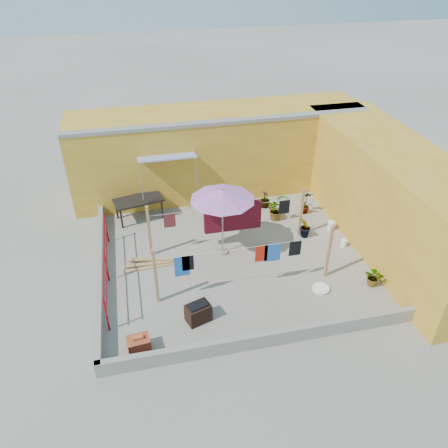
{
  "coord_description": "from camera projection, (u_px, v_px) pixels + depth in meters",
  "views": [
    {
      "loc": [
        -2.67,
        -10.58,
        8.59
      ],
      "look_at": [
        -0.23,
        0.3,
        1.16
      ],
      "focal_mm": 35.0,
      "sensor_mm": 36.0,
      "label": 1
    }
  ],
  "objects": [
    {
      "name": "parapet_left",
      "position": [
        100.0,
        271.0,
        12.98
      ],
      "size": [
        0.16,
        7.3,
        0.44
      ],
      "primitive_type": "cube",
      "color": "gray",
      "rests_on": "ground"
    },
    {
      "name": "plant_back_a",
      "position": [
        276.0,
        210.0,
        15.57
      ],
      "size": [
        0.7,
        0.61,
        0.78
      ],
      "primitive_type": "imported",
      "rotation": [
        0.0,
        0.0,
        0.0
      ],
      "color": "#235C1A",
      "rests_on": "ground"
    },
    {
      "name": "parapet_front",
      "position": [
        267.0,
        339.0,
        10.81
      ],
      "size": [
        8.3,
        0.16,
        0.44
      ],
      "primitive_type": "cube",
      "color": "gray",
      "rests_on": "ground"
    },
    {
      "name": "plant_right_a",
      "position": [
        306.0,
        202.0,
        15.86
      ],
      "size": [
        0.55,
        0.42,
        0.94
      ],
      "primitive_type": "imported",
      "rotation": [
        0.0,
        0.0,
        2.96
      ],
      "color": "#235C1A",
      "rests_on": "ground"
    },
    {
      "name": "lumber_pile",
      "position": [
        157.0,
        263.0,
        13.57
      ],
      "size": [
        2.07,
        0.59,
        0.12
      ],
      "color": "tan",
      "rests_on": "ground"
    },
    {
      "name": "water_jug_b",
      "position": [
        331.0,
        226.0,
        15.12
      ],
      "size": [
        0.24,
        0.24,
        0.37
      ],
      "color": "white",
      "rests_on": "ground"
    },
    {
      "name": "clothesline_rig",
      "position": [
        233.0,
        222.0,
        13.74
      ],
      "size": [
        5.09,
        2.35,
        1.8
      ],
      "color": "tan",
      "rests_on": "ground"
    },
    {
      "name": "red_railing",
      "position": [
        106.0,
        261.0,
        12.58
      ],
      "size": [
        0.05,
        4.2,
        1.1
      ],
      "color": "#A6101E",
      "rests_on": "ground"
    },
    {
      "name": "patio_umbrella",
      "position": [
        222.0,
        195.0,
        12.94
      ],
      "size": [
        2.42,
        2.42,
        2.37
      ],
      "color": "gray",
      "rests_on": "ground"
    },
    {
      "name": "brick_stack",
      "position": [
        139.0,
        344.0,
        10.69
      ],
      "size": [
        0.59,
        0.46,
        0.48
      ],
      "color": "#983723",
      "rests_on": "ground"
    },
    {
      "name": "wall_back",
      "position": [
        218.0,
        151.0,
        16.85
      ],
      "size": [
        11.0,
        3.27,
        3.21
      ],
      "color": "gold",
      "rests_on": "ground"
    },
    {
      "name": "plant_right_c",
      "position": [
        374.0,
        277.0,
        12.65
      ],
      "size": [
        0.71,
        0.71,
        0.6
      ],
      "primitive_type": "imported",
      "rotation": [
        0.0,
        0.0,
        5.55
      ],
      "color": "#235C1A",
      "rests_on": "ground"
    },
    {
      "name": "outdoor_table",
      "position": [
        138.0,
        201.0,
        15.43
      ],
      "size": [
        1.84,
        1.2,
        0.79
      ],
      "color": "black",
      "rests_on": "ground"
    },
    {
      "name": "plant_back_b",
      "position": [
        265.0,
        199.0,
        16.29
      ],
      "size": [
        0.47,
        0.47,
        0.68
      ],
      "primitive_type": "imported",
      "rotation": [
        0.0,
        0.0,
        1.85
      ],
      "color": "#235C1A",
      "rests_on": "ground"
    },
    {
      "name": "water_jug_a",
      "position": [
        344.0,
        243.0,
        14.32
      ],
      "size": [
        0.19,
        0.19,
        0.3
      ],
      "color": "white",
      "rests_on": "ground"
    },
    {
      "name": "ground",
      "position": [
        233.0,
        259.0,
        13.84
      ],
      "size": [
        80.0,
        80.0,
        0.0
      ],
      "primitive_type": "plane",
      "color": "#9E998E",
      "rests_on": "ground"
    },
    {
      "name": "plant_right_b",
      "position": [
        305.0,
        227.0,
        14.61
      ],
      "size": [
        0.48,
        0.53,
        0.8
      ],
      "primitive_type": "imported",
      "rotation": [
        0.0,
        0.0,
        4.37
      ],
      "color": "#235C1A",
      "rests_on": "ground"
    },
    {
      "name": "green_hose",
      "position": [
        283.0,
        199.0,
        16.9
      ],
      "size": [
        0.46,
        0.46,
        0.07
      ],
      "color": "#1B7C1E",
      "rests_on": "ground"
    },
    {
      "name": "wall_right",
      "position": [
        392.0,
        197.0,
        13.9
      ],
      "size": [
        2.4,
        9.0,
        3.2
      ],
      "primitive_type": "cube",
      "color": "gold",
      "rests_on": "ground"
    },
    {
      "name": "brazier",
      "position": [
        198.0,
        313.0,
        11.49
      ],
      "size": [
        0.74,
        0.6,
        0.57
      ],
      "color": "black",
      "rests_on": "ground"
    },
    {
      "name": "white_basin",
      "position": [
        321.0,
        288.0,
        12.61
      ],
      "size": [
        0.51,
        0.51,
        0.09
      ],
      "color": "white",
      "rests_on": "ground"
    }
  ]
}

